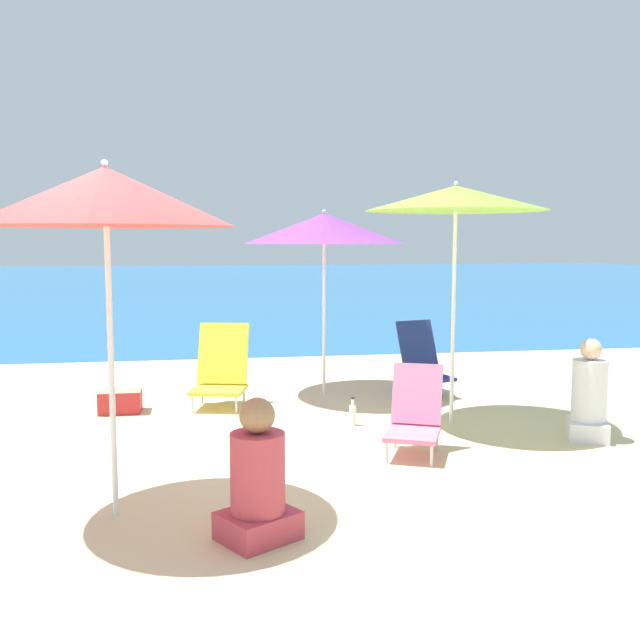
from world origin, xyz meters
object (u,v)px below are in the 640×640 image
water_bottle (353,414)px  cooler_box (120,398)px  beach_umbrella_lime (456,199)px  person_seated_near (589,398)px  beach_chair_navy (422,361)px  person_seated_far (258,482)px  beach_chair_yellow (221,369)px  beach_umbrella_purple (324,229)px  beach_chair_pink (415,414)px  beach_umbrella_red (106,197)px

water_bottle → cooler_box: cooler_box is taller
beach_umbrella_lime → person_seated_near: beach_umbrella_lime is taller
beach_umbrella_lime → beach_chair_navy: size_ratio=2.75×
person_seated_far → cooler_box: (-1.12, 3.24, -0.19)m
beach_chair_navy → water_bottle: 1.57m
beach_chair_yellow → water_bottle: 1.56m
person_seated_far → cooler_box: size_ratio=1.99×
person_seated_near → person_seated_far: 3.34m
beach_umbrella_purple → beach_chair_pink: 2.75m
water_bottle → beach_umbrella_red: bearing=-135.2°
beach_chair_pink → cooler_box: bearing=168.4°
beach_umbrella_lime → beach_umbrella_purple: bearing=123.2°
beach_chair_pink → cooler_box: 3.05m
person_seated_far → water_bottle: bearing=124.4°
beach_chair_navy → cooler_box: size_ratio=1.96×
beach_umbrella_purple → person_seated_near: size_ratio=2.33×
beach_umbrella_red → beach_chair_yellow: size_ratio=2.59×
beach_umbrella_purple → water_bottle: 2.20m
beach_umbrella_purple → beach_chair_navy: bearing=-11.8°
beach_chair_yellow → water_bottle: (1.17, -1.00, -0.27)m
person_seated_far → person_seated_near: bearing=86.8°
beach_umbrella_lime → person_seated_near: bearing=-35.6°
beach_umbrella_purple → person_seated_far: (-1.01, -3.75, -1.48)m
beach_umbrella_lime → cooler_box: 3.75m
cooler_box → person_seated_far: bearing=-70.9°
beach_umbrella_purple → beach_chair_yellow: (-1.13, -0.38, -1.44)m
beach_umbrella_lime → beach_chair_yellow: beach_umbrella_lime is taller
person_seated_far → beach_chair_yellow: bearing=150.2°
beach_umbrella_red → water_bottle: 3.23m
beach_chair_yellow → person_seated_near: size_ratio=0.96×
beach_chair_yellow → water_bottle: bearing=-27.0°
beach_umbrella_lime → person_seated_far: 3.48m
beach_umbrella_purple → beach_chair_yellow: beach_umbrella_purple is taller
beach_umbrella_lime → person_seated_near: 2.08m
person_seated_near → cooler_box: person_seated_near is taller
beach_chair_yellow → person_seated_far: size_ratio=1.02×
beach_umbrella_lime → person_seated_near: (0.97, -0.69, -1.70)m
beach_chair_pink → person_seated_far: (-1.36, -1.48, 0.02)m
beach_umbrella_purple → beach_chair_yellow: bearing=-161.4°
water_bottle → beach_chair_navy: bearing=48.6°
beach_umbrella_lime → water_bottle: (-0.92, 0.08, -1.96)m
beach_chair_pink → beach_chair_navy: size_ratio=0.88×
beach_umbrella_lime → beach_chair_pink: 2.03m
beach_umbrella_purple → beach_umbrella_red: bearing=-119.7°
cooler_box → beach_chair_yellow: bearing=7.7°
beach_umbrella_red → beach_chair_navy: size_ratio=2.68×
beach_umbrella_red → beach_chair_navy: 4.48m
person_seated_near → water_bottle: bearing=-178.0°
beach_umbrella_lime → beach_umbrella_red: 3.33m
beach_chair_pink → beach_chair_yellow: beach_chair_yellow is taller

